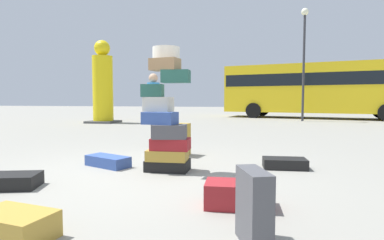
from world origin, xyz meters
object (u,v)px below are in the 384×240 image
at_px(yellow_dummy_statue, 103,86).
at_px(parked_bus, 317,87).
at_px(suitcase_charcoal_left_side, 254,208).
at_px(person_bearded_onlooker, 153,102).
at_px(suitcase_navy_foreground_far, 108,161).
at_px(suitcase_black_white_trunk, 15,181).
at_px(suitcase_tower, 166,120).
at_px(suitcase_tan_behind_tower, 181,140).
at_px(lamp_post, 304,47).
at_px(suitcase_maroon_foreground_near, 237,194).
at_px(suitcase_tan_upright_blue, 14,226).
at_px(suitcase_black_right_side, 285,163).

relative_size(yellow_dummy_statue, parked_bus, 0.36).
relative_size(suitcase_charcoal_left_side, person_bearded_onlooker, 0.34).
bearing_deg(parked_bus, person_bearded_onlooker, -102.88).
relative_size(suitcase_navy_foreground_far, suitcase_black_white_trunk, 1.36).
distance_m(suitcase_black_white_trunk, person_bearded_onlooker, 4.01).
distance_m(suitcase_tower, suitcase_tan_behind_tower, 1.46).
relative_size(suitcase_navy_foreground_far, lamp_post, 0.14).
height_order(suitcase_maroon_foreground_near, suitcase_tan_upright_blue, suitcase_maroon_foreground_near).
height_order(suitcase_tan_behind_tower, suitcase_charcoal_left_side, suitcase_tan_behind_tower).
relative_size(suitcase_tower, lamp_post, 0.34).
height_order(suitcase_maroon_foreground_near, suitcase_charcoal_left_side, suitcase_charcoal_left_side).
bearing_deg(lamp_post, suitcase_black_right_side, -99.23).
bearing_deg(suitcase_tan_upright_blue, suitcase_navy_foreground_far, 110.29).
bearing_deg(suitcase_charcoal_left_side, suitcase_black_right_side, 60.69).
relative_size(suitcase_tan_upright_blue, yellow_dummy_statue, 0.17).
height_order(suitcase_tan_behind_tower, suitcase_black_right_side, suitcase_tan_behind_tower).
bearing_deg(suitcase_black_white_trunk, parked_bus, 51.70).
height_order(suitcase_tan_behind_tower, suitcase_tan_upright_blue, suitcase_tan_behind_tower).
height_order(suitcase_navy_foreground_far, parked_bus, parked_bus).
bearing_deg(person_bearded_onlooker, suitcase_black_white_trunk, -33.47).
bearing_deg(person_bearded_onlooker, suitcase_tower, -2.28).
xyz_separation_m(person_bearded_onlooker, lamp_post, (4.81, 9.65, 2.71)).
height_order(suitcase_tan_upright_blue, suitcase_black_white_trunk, suitcase_tan_upright_blue).
bearing_deg(suitcase_black_white_trunk, suitcase_maroon_foreground_near, -19.07).
distance_m(suitcase_navy_foreground_far, parked_bus, 15.92).
height_order(suitcase_navy_foreground_far, lamp_post, lamp_post).
bearing_deg(lamp_post, suitcase_tower, -107.05).
relative_size(parked_bus, lamp_post, 1.90).
height_order(suitcase_maroon_foreground_near, parked_bus, parked_bus).
bearing_deg(suitcase_maroon_foreground_near, parked_bus, 74.18).
relative_size(suitcase_tan_upright_blue, lamp_post, 0.11).
xyz_separation_m(suitcase_tan_behind_tower, suitcase_maroon_foreground_near, (1.28, -2.80, -0.19)).
height_order(suitcase_charcoal_left_side, lamp_post, lamp_post).
distance_m(yellow_dummy_statue, lamp_post, 10.23).
distance_m(person_bearded_onlooker, parked_bus, 13.62).
relative_size(suitcase_tan_behind_tower, yellow_dummy_statue, 0.17).
relative_size(suitcase_tan_upright_blue, suitcase_black_white_trunk, 1.12).
xyz_separation_m(person_bearded_onlooker, yellow_dummy_statue, (-4.71, 6.52, 0.68)).
distance_m(suitcase_tan_behind_tower, lamp_post, 12.00).
distance_m(suitcase_tan_behind_tower, suitcase_black_right_side, 2.12).
relative_size(suitcase_tower, suitcase_black_white_trunk, 3.34).
bearing_deg(suitcase_black_right_side, suitcase_tan_behind_tower, 153.68).
xyz_separation_m(suitcase_black_white_trunk, person_bearded_onlooker, (0.58, 3.85, 0.96)).
relative_size(suitcase_black_right_side, person_bearded_onlooker, 0.39).
bearing_deg(person_bearded_onlooker, suitcase_charcoal_left_side, 1.89).
height_order(suitcase_tan_upright_blue, parked_bus, parked_bus).
bearing_deg(suitcase_charcoal_left_side, lamp_post, 61.01).
bearing_deg(suitcase_navy_foreground_far, suitcase_maroon_foreground_near, -11.74).
bearing_deg(lamp_post, suitcase_tan_upright_blue, -106.18).
xyz_separation_m(suitcase_tan_behind_tower, parked_bus, (4.96, 13.42, 1.51)).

